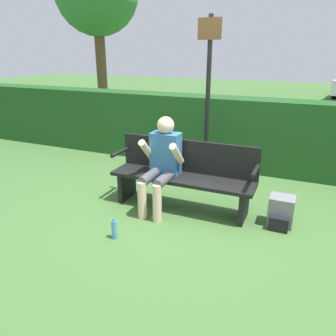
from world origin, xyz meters
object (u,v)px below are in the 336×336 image
object	(u,v)px
park_bench	(184,174)
backpack	(281,212)
signpost	(208,91)
person_seated	(162,160)
water_bottle	(114,229)

from	to	relation	value
park_bench	backpack	distance (m)	1.29
park_bench	signpost	bearing A→B (deg)	91.83
park_bench	person_seated	world-z (taller)	person_seated
park_bench	water_bottle	distance (m)	1.20
person_seated	water_bottle	bearing A→B (deg)	-100.13
backpack	signpost	distance (m)	2.10
backpack	signpost	bearing A→B (deg)	139.62
person_seated	signpost	xyz separation A→B (m)	(0.21, 1.22, 0.75)
park_bench	signpost	world-z (taller)	signpost
park_bench	backpack	bearing A→B (deg)	-1.06
person_seated	backpack	bearing A→B (deg)	4.50
park_bench	signpost	size ratio (longest dim) A/B	0.76
backpack	water_bottle	bearing A→B (deg)	-147.88
backpack	water_bottle	world-z (taller)	backpack
park_bench	signpost	xyz separation A→B (m)	(-0.03, 1.08, 0.95)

